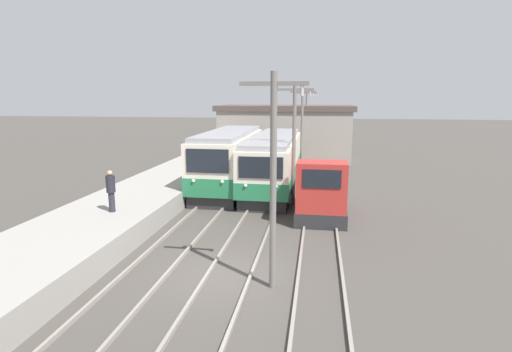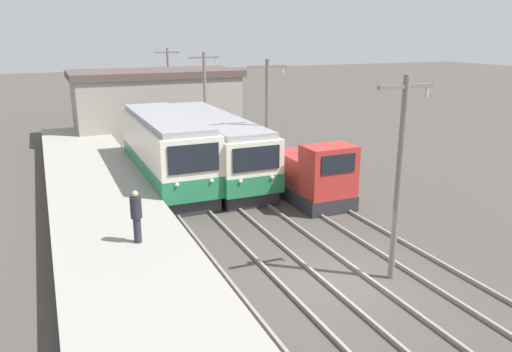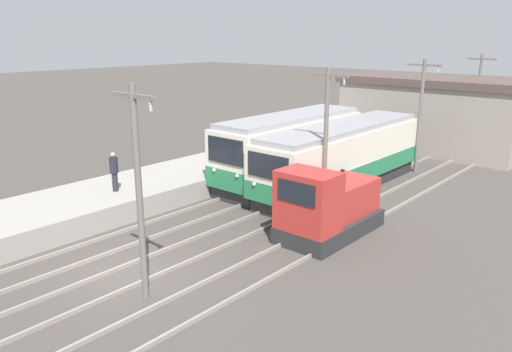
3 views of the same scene
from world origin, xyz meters
name	(u,v)px [view 3 (image 3 of 3)]	position (x,y,z in m)	size (l,w,h in m)	color
ground_plane	(128,274)	(0.00, 0.00, 0.00)	(200.00, 200.00, 0.00)	#47423D
platform_left	(40,219)	(-6.25, 0.00, 0.49)	(4.50, 54.00, 0.98)	gray
track_left	(87,252)	(-2.60, 0.00, 0.07)	(1.54, 60.00, 0.14)	gray
track_center	(131,274)	(0.20, 0.00, 0.07)	(1.54, 60.00, 0.14)	gray
track_right	(190,305)	(3.20, 0.00, 0.07)	(1.54, 60.00, 0.14)	gray
commuter_train_left	(290,152)	(-2.60, 12.48, 1.75)	(2.84, 10.17, 3.78)	#28282B
commuter_train_center	(342,159)	(0.20, 13.30, 1.62)	(2.84, 12.30, 3.46)	#28282B
shunting_locomotive	(327,208)	(3.20, 7.37, 1.21)	(2.40, 4.83, 3.00)	#28282B
catenary_mast_near	(139,186)	(1.71, -0.52, 3.63)	(2.00, 0.20, 6.62)	slate
catenary_mast_mid	(326,137)	(1.71, 9.37, 3.63)	(2.00, 0.20, 6.62)	slate
catenary_mast_far	(420,112)	(1.71, 19.25, 3.63)	(2.00, 0.20, 6.62)	slate
catenary_mast_distant	(478,96)	(1.71, 29.14, 3.63)	(2.00, 0.20, 6.62)	slate
person_on_platform	(114,170)	(-5.78, 3.45, 1.98)	(0.38, 0.38, 1.83)	#282833
station_building	(434,113)	(-0.13, 26.00, 2.57)	(12.60, 6.30, 5.10)	gray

